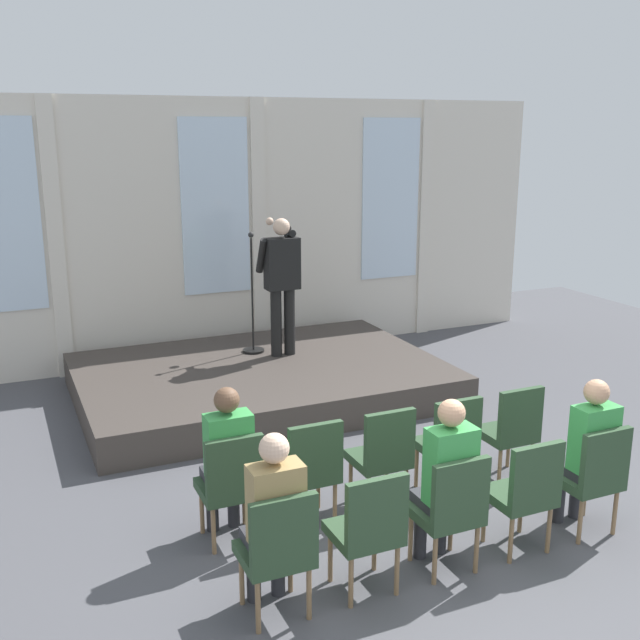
# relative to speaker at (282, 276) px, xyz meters

# --- Properties ---
(ground_plane) EXTENTS (15.73, 15.73, 0.00)m
(ground_plane) POSITION_rel_speaker_xyz_m (-0.42, -4.57, -1.40)
(ground_plane) COLOR #4C4C51
(rear_partition) EXTENTS (10.24, 0.14, 3.61)m
(rear_partition) POSITION_rel_speaker_xyz_m (-0.39, 1.48, 0.42)
(rear_partition) COLOR silver
(rear_partition) RESTS_ON ground
(stage_platform) EXTENTS (4.32, 2.99, 0.39)m
(stage_platform) POSITION_rel_speaker_xyz_m (-0.42, -0.31, -1.21)
(stage_platform) COLOR #3F3833
(stage_platform) RESTS_ON ground
(speaker) EXTENTS (0.52, 0.69, 1.74)m
(speaker) POSITION_rel_speaker_xyz_m (0.00, 0.00, 0.00)
(speaker) COLOR black
(speaker) RESTS_ON stage_platform
(mic_stand) EXTENTS (0.28, 0.28, 1.55)m
(mic_stand) POSITION_rel_speaker_xyz_m (-0.30, 0.26, -0.68)
(mic_stand) COLOR black
(mic_stand) RESTS_ON stage_platform
(chair_r0_c0) EXTENTS (0.46, 0.44, 0.94)m
(chair_r0_c0) POSITION_rel_speaker_xyz_m (-1.76, -3.44, -0.87)
(chair_r0_c0) COLOR olive
(chair_r0_c0) RESTS_ON ground
(audience_r0_c0) EXTENTS (0.36, 0.39, 1.29)m
(audience_r0_c0) POSITION_rel_speaker_xyz_m (-1.76, -3.36, -0.68)
(audience_r0_c0) COLOR #2D2D33
(audience_r0_c0) RESTS_ON ground
(chair_r0_c1) EXTENTS (0.46, 0.44, 0.94)m
(chair_r0_c1) POSITION_rel_speaker_xyz_m (-1.09, -3.44, -0.87)
(chair_r0_c1) COLOR olive
(chair_r0_c1) RESTS_ON ground
(chair_r0_c2) EXTENTS (0.46, 0.44, 0.94)m
(chair_r0_c2) POSITION_rel_speaker_xyz_m (-0.42, -3.44, -0.87)
(chair_r0_c2) COLOR olive
(chair_r0_c2) RESTS_ON ground
(chair_r0_c3) EXTENTS (0.46, 0.44, 0.94)m
(chair_r0_c3) POSITION_rel_speaker_xyz_m (0.26, -3.44, -0.87)
(chair_r0_c3) COLOR olive
(chair_r0_c3) RESTS_ON ground
(chair_r0_c4) EXTENTS (0.46, 0.44, 0.94)m
(chair_r0_c4) POSITION_rel_speaker_xyz_m (0.93, -3.44, -0.87)
(chair_r0_c4) COLOR olive
(chair_r0_c4) RESTS_ON ground
(chair_r1_c0) EXTENTS (0.46, 0.44, 0.94)m
(chair_r1_c0) POSITION_rel_speaker_xyz_m (-1.76, -4.48, -0.87)
(chair_r1_c0) COLOR olive
(chair_r1_c0) RESTS_ON ground
(audience_r1_c0) EXTENTS (0.36, 0.39, 1.32)m
(audience_r1_c0) POSITION_rel_speaker_xyz_m (-1.76, -4.39, -0.67)
(audience_r1_c0) COLOR #2D2D33
(audience_r1_c0) RESTS_ON ground
(chair_r1_c1) EXTENTS (0.46, 0.44, 0.94)m
(chair_r1_c1) POSITION_rel_speaker_xyz_m (-1.09, -4.48, -0.87)
(chair_r1_c1) COLOR olive
(chair_r1_c1) RESTS_ON ground
(chair_r1_c2) EXTENTS (0.46, 0.44, 0.94)m
(chair_r1_c2) POSITION_rel_speaker_xyz_m (-0.42, -4.48, -0.87)
(chair_r1_c2) COLOR olive
(chair_r1_c2) RESTS_ON ground
(audience_r1_c2) EXTENTS (0.36, 0.39, 1.34)m
(audience_r1_c2) POSITION_rel_speaker_xyz_m (-0.42, -4.40, -0.66)
(audience_r1_c2) COLOR #2D2D33
(audience_r1_c2) RESTS_ON ground
(chair_r1_c3) EXTENTS (0.46, 0.44, 0.94)m
(chair_r1_c3) POSITION_rel_speaker_xyz_m (0.26, -4.48, -0.87)
(chair_r1_c3) COLOR olive
(chair_r1_c3) RESTS_ON ground
(chair_r1_c4) EXTENTS (0.46, 0.44, 0.94)m
(chair_r1_c4) POSITION_rel_speaker_xyz_m (0.93, -4.48, -0.87)
(chair_r1_c4) COLOR olive
(chair_r1_c4) RESTS_ON ground
(audience_r1_c4) EXTENTS (0.36, 0.39, 1.30)m
(audience_r1_c4) POSITION_rel_speaker_xyz_m (0.93, -4.39, -0.68)
(audience_r1_c4) COLOR #2D2D33
(audience_r1_c4) RESTS_ON ground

